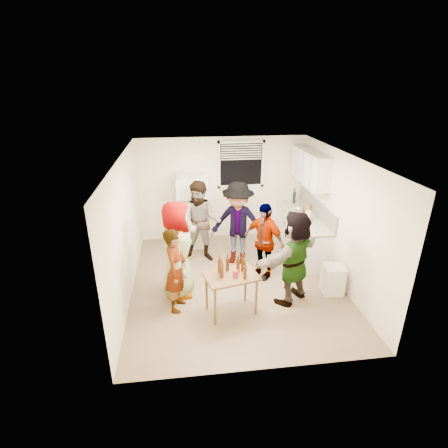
{
  "coord_description": "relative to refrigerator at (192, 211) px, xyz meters",
  "views": [
    {
      "loc": [
        -0.98,
        -5.85,
        3.73
      ],
      "look_at": [
        -0.2,
        0.29,
        1.15
      ],
      "focal_mm": 28.0,
      "sensor_mm": 36.0,
      "label": 1
    }
  ],
  "objects": [
    {
      "name": "beer_bottle_counter",
      "position": [
        2.35,
        -0.99,
        0.05
      ],
      "size": [
        0.06,
        0.06,
        0.23
      ],
      "primitive_type": "cylinder",
      "color": "#47230C",
      "rests_on": "countertop"
    },
    {
      "name": "paper_towel",
      "position": [
        2.43,
        -1.07,
        0.05
      ],
      "size": [
        0.11,
        0.11,
        0.24
      ],
      "primitive_type": "cylinder",
      "color": "white",
      "rests_on": "countertop"
    },
    {
      "name": "guest_black",
      "position": [
        1.33,
        -1.67,
        -0.85
      ],
      "size": [
        1.78,
        1.73,
        0.38
      ],
      "primitive_type": "imported",
      "rotation": [
        0.0,
        0.0,
        -0.84
      ],
      "color": "black",
      "rests_on": "ground"
    },
    {
      "name": "countertop",
      "position": [
        2.45,
        -0.73,
        0.03
      ],
      "size": [
        0.64,
        2.22,
        0.04
      ],
      "primitive_type": "cube",
      "color": "beige",
      "rests_on": "counter_lower"
    },
    {
      "name": "guest_stripe",
      "position": [
        -0.39,
        -2.55,
        -0.85
      ],
      "size": [
        1.59,
        0.93,
        0.36
      ],
      "primitive_type": "imported",
      "rotation": [
        0.0,
        0.0,
        1.3
      ],
      "color": "#141933",
      "rests_on": "ground"
    },
    {
      "name": "counter_lower",
      "position": [
        2.45,
        -0.73,
        -0.42
      ],
      "size": [
        0.6,
        2.2,
        0.86
      ],
      "primitive_type": "cube",
      "color": "white",
      "rests_on": "ground"
    },
    {
      "name": "guest_grey",
      "position": [
        -0.36,
        -2.11,
        -0.85
      ],
      "size": [
        1.83,
        0.92,
        0.58
      ],
      "primitive_type": "imported",
      "rotation": [
        0.0,
        0.0,
        1.59
      ],
      "color": "gray",
      "rests_on": "ground"
    },
    {
      "name": "guest_back_left",
      "position": [
        0.15,
        -0.84,
        -0.85
      ],
      "size": [
        1.26,
        1.95,
        0.68
      ],
      "primitive_type": "imported",
      "rotation": [
        0.0,
        0.0,
        -0.23
      ],
      "color": "brown",
      "rests_on": "ground"
    },
    {
      "name": "trash_bin",
      "position": [
        2.5,
        -2.42,
        -0.6
      ],
      "size": [
        0.41,
        0.41,
        0.54
      ],
      "primitive_type": "cube",
      "rotation": [
        0.0,
        0.0,
        -0.13
      ],
      "color": "silver",
      "rests_on": "ground"
    },
    {
      "name": "serving_table",
      "position": [
        0.52,
        -2.79,
        -0.85
      ],
      "size": [
        0.97,
        0.76,
        0.73
      ],
      "primitive_type": null,
      "rotation": [
        0.0,
        0.0,
        0.23
      ],
      "color": "brown",
      "rests_on": "ground"
    },
    {
      "name": "guest_orange",
      "position": [
        1.66,
        -2.55,
        -0.85
      ],
      "size": [
        2.3,
        2.32,
        0.51
      ],
      "primitive_type": "imported",
      "rotation": [
        0.0,
        0.0,
        3.78
      ],
      "color": "#DD9056",
      "rests_on": "ground"
    },
    {
      "name": "blue_cup",
      "position": [
        2.19,
        -1.37,
        0.05
      ],
      "size": [
        0.09,
        0.09,
        0.12
      ],
      "primitive_type": "cylinder",
      "color": "#1612CE",
      "rests_on": "countertop"
    },
    {
      "name": "guest_back_right",
      "position": [
        0.91,
        -1.04,
        -0.85
      ],
      "size": [
        1.82,
        2.14,
        0.67
      ],
      "primitive_type": "imported",
      "rotation": [
        0.0,
        0.0,
        -0.43
      ],
      "color": "#45454A",
      "rests_on": "ground"
    },
    {
      "name": "refrigerator",
      "position": [
        0.0,
        0.0,
        0.0
      ],
      "size": [
        0.7,
        0.7,
        1.7
      ],
      "primitive_type": "cube",
      "color": "white",
      "rests_on": "ground"
    },
    {
      "name": "picture_frame",
      "position": [
        2.67,
        -0.43,
        0.13
      ],
      "size": [
        0.02,
        0.2,
        0.16
      ],
      "primitive_type": "cube",
      "color": "gold",
      "rests_on": "countertop"
    },
    {
      "name": "red_cup",
      "position": [
        0.58,
        -2.85,
        -0.12
      ],
      "size": [
        0.09,
        0.09,
        0.12
      ],
      "primitive_type": "cylinder",
      "color": "#B21E32",
      "rests_on": "serving_table"
    },
    {
      "name": "upper_cabinets",
      "position": [
        2.58,
        -0.53,
        1.1
      ],
      "size": [
        0.34,
        1.6,
        0.7
      ],
      "primitive_type": "cube",
      "color": "white",
      "rests_on": "room"
    },
    {
      "name": "kettle",
      "position": [
        2.4,
        -0.57,
        0.05
      ],
      "size": [
        0.32,
        0.3,
        0.22
      ],
      "primitive_type": null,
      "rotation": [
        0.0,
        0.0,
        -0.36
      ],
      "color": "silver",
      "rests_on": "countertop"
    },
    {
      "name": "wine_bottle",
      "position": [
        2.5,
        0.12,
        0.05
      ],
      "size": [
        0.07,
        0.07,
        0.28
      ],
      "primitive_type": "cylinder",
      "color": "black",
      "rests_on": "countertop"
    },
    {
      "name": "room",
      "position": [
        0.75,
        -1.88,
        -0.85
      ],
      "size": [
        4.0,
        4.5,
        2.5
      ],
      "primitive_type": null,
      "color": "white",
      "rests_on": "ground"
    },
    {
      "name": "window",
      "position": [
        1.2,
        0.33,
        1.0
      ],
      "size": [
        1.12,
        0.1,
        1.06
      ],
      "primitive_type": null,
      "color": "white",
      "rests_on": "room"
    },
    {
      "name": "beer_bottle_table",
      "position": [
        0.34,
        -2.66,
        -0.12
      ],
      "size": [
        0.06,
        0.06,
        0.23
      ],
      "primitive_type": "cylinder",
      "color": "#47230C",
      "rests_on": "serving_table"
    },
    {
      "name": "backsplash",
      "position": [
        2.74,
        -0.73,
        0.23
      ],
      "size": [
        0.03,
        2.2,
        0.36
      ],
      "primitive_type": "cube",
      "color": "#B1ADA4",
      "rests_on": "countertop"
    }
  ]
}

